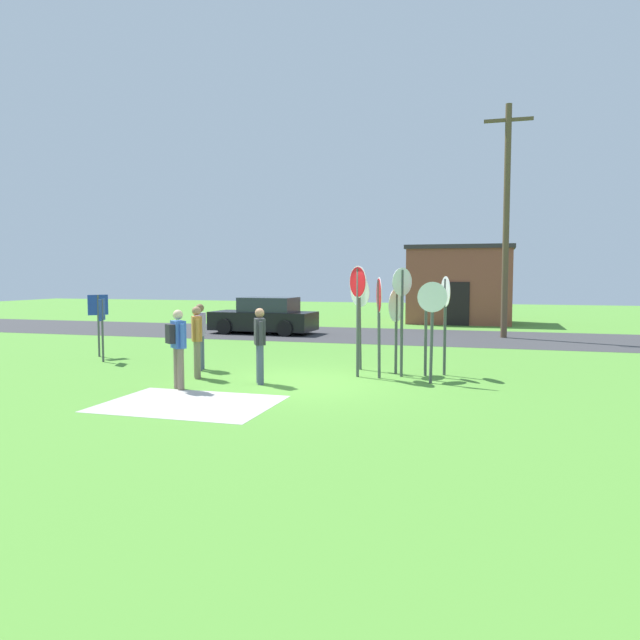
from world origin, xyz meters
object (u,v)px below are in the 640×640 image
Objects in this scene: stop_sign_center_cluster at (358,301)px; person_on_left at (200,333)px; person_in_teal at (260,341)px; person_in_blue at (197,338)px; info_panel_leftmost at (102,319)px; stop_sign_leaning_left at (360,306)px; info_panel_middle at (98,314)px; utility_pole at (506,217)px; stop_sign_rear_right at (426,316)px; person_in_dark_shirt at (177,343)px; stop_sign_rear_left at (445,308)px; stop_sign_tallest at (402,304)px; stop_sign_low_front at (432,315)px; stop_sign_nearest at (379,309)px; parked_car_on_street at (265,317)px; stop_sign_far_back at (396,315)px.

stop_sign_center_cluster is 4.17m from person_on_left.
person_in_blue is at bearing 170.94° from person_in_teal.
stop_sign_center_cluster reaches higher than person_in_blue.
person_in_blue is 0.96× the size of info_panel_leftmost.
stop_sign_center_cluster is (0.18, -1.08, 0.17)m from stop_sign_leaning_left.
utility_pole is at bearing 37.78° from info_panel_middle.
stop_sign_leaning_left is 1.11m from stop_sign_center_cluster.
info_panel_leftmost is (-7.37, 0.43, -0.59)m from stop_sign_center_cluster.
person_in_teal is at bearing -123.29° from stop_sign_leaning_left.
info_panel_leftmost is 1.20m from info_panel_middle.
stop_sign_leaning_left is at bearing 164.15° from stop_sign_rear_right.
person_on_left is (-2.20, 1.41, 0.00)m from person_in_teal.
stop_sign_center_cluster is 1.56× the size of person_in_dark_shirt.
stop_sign_rear_left is 1.41× the size of person_in_teal.
info_panel_middle is at bearing 175.69° from stop_sign_rear_right.
utility_pole is 15.12m from info_panel_middle.
stop_sign_tallest is at bearing 18.74° from person_in_blue.
stop_sign_tallest is 1.05m from stop_sign_center_cluster.
stop_sign_center_cluster is 1.56× the size of person_in_teal.
stop_sign_low_front is 1.23× the size of info_panel_middle.
person_in_teal and person_in_dark_shirt have the same top height.
info_panel_middle is (-8.68, 1.38, -0.37)m from stop_sign_nearest.
stop_sign_nearest is at bearing -55.10° from parked_car_on_street.
stop_sign_center_cluster reaches higher than stop_sign_tallest.
info_panel_leftmost is (-9.34, -0.38, -0.41)m from stop_sign_rear_left.
person_in_dark_shirt is 0.96× the size of info_panel_leftmost.
stop_sign_tallest is at bearing -64.45° from stop_sign_far_back.
info_panel_middle is at bearing 160.76° from person_on_left.
stop_sign_rear_right is at bearing 19.72° from person_in_blue.
info_panel_leftmost reaches higher than parked_car_on_street.
person_in_teal is at bearing -69.05° from parked_car_on_street.
person_in_blue is (-4.09, -1.18, -0.69)m from stop_sign_nearest.
stop_sign_rear_right is 0.91× the size of stop_sign_rear_left.
stop_sign_nearest reaches higher than person_in_blue.
info_panel_leftmost is 0.95× the size of info_panel_middle.
person_in_blue is 5.26m from info_panel_middle.
info_panel_middle is (-7.97, 0.24, -0.36)m from stop_sign_leaning_left.
stop_sign_rear_right is at bearing 1.08° from info_panel_leftmost.
stop_sign_low_front is 1.34× the size of person_in_teal.
stop_sign_tallest is at bearing 140.33° from stop_sign_low_front.
stop_sign_rear_right is 0.52m from stop_sign_rear_left.
stop_sign_rear_right reaches higher than stop_sign_far_back.
stop_sign_leaning_left reaches higher than person_in_dark_shirt.
utility_pole is at bearing 80.81° from stop_sign_low_front.
utility_pole is 4.82× the size of info_panel_middle.
stop_sign_leaning_left is 1.80m from stop_sign_rear_right.
stop_sign_far_back is at bearing 70.29° from stop_sign_nearest.
person_in_dark_shirt is 5.06m from info_panel_leftmost.
stop_sign_leaning_left is at bearing 99.64° from stop_sign_center_cluster.
parked_car_on_street is at bearing 110.95° from person_in_teal.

